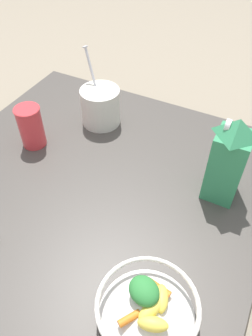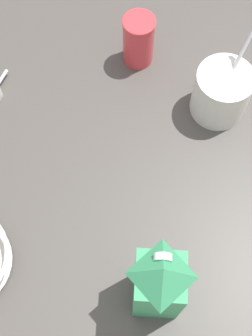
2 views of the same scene
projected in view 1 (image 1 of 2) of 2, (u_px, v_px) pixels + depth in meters
The scene contains 6 objects.
ground_plane at pixel (93, 196), 0.95m from camera, with size 6.00×6.00×0.00m, color gray.
countertop at pixel (92, 191), 0.94m from camera, with size 0.94×0.94×0.05m.
fruit_bowl at pixel (148, 308), 0.64m from camera, with size 0.21×0.21×0.09m.
milk_carton at pixel (228, 160), 0.81m from camera, with size 0.08×0.08×0.25m.
yogurt_tub at pixel (100, 105), 1.07m from camera, with size 0.13×0.15×0.24m.
drinking_cup at pixel (31, 126), 0.99m from camera, with size 0.08×0.08×0.13m.
Camera 1 is at (0.50, 0.36, 0.74)m, focal length 35.00 mm.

